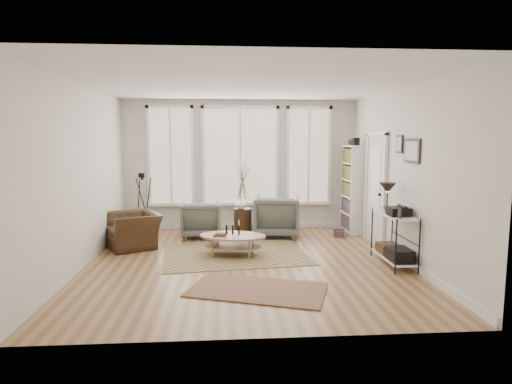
{
  "coord_description": "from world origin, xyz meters",
  "views": [
    {
      "loc": [
        -0.34,
        -6.9,
        2.04
      ],
      "look_at": [
        0.2,
        0.6,
        1.1
      ],
      "focal_mm": 30.0,
      "sensor_mm": 36.0,
      "label": 1
    }
  ],
  "objects": [
    {
      "name": "rug_runner",
      "position": [
        0.08,
        -1.34,
        0.01
      ],
      "size": [
        2.04,
        1.54,
        0.01
      ],
      "primitive_type": "cube",
      "rotation": [
        0.0,
        0.0,
        -0.33
      ],
      "color": "brown",
      "rests_on": "ground"
    },
    {
      "name": "rug_main",
      "position": [
        -0.18,
        0.5,
        0.01
      ],
      "size": [
        2.68,
        2.14,
        0.01
      ],
      "primitive_type": "cube",
      "rotation": [
        0.0,
        0.0,
        0.12
      ],
      "color": "brown",
      "rests_on": "ground"
    },
    {
      "name": "side_table",
      "position": [
        0.02,
        2.07,
        0.77
      ],
      "size": [
        0.38,
        0.38,
        1.59
      ],
      "color": "#3A2516",
      "rests_on": "ground"
    },
    {
      "name": "bay_window",
      "position": [
        0.0,
        2.71,
        1.61
      ],
      "size": [
        4.14,
        0.12,
        2.24
      ],
      "color": "tan",
      "rests_on": "ground"
    },
    {
      "name": "armchair_right",
      "position": [
        0.74,
        1.9,
        0.43
      ],
      "size": [
        1.06,
        1.08,
        0.86
      ],
      "primitive_type": "imported",
      "rotation": [
        0.0,
        0.0,
        2.98
      ],
      "color": "#62635F",
      "rests_on": "ground"
    },
    {
      "name": "accent_chair",
      "position": [
        -2.09,
        1.16,
        0.32
      ],
      "size": [
        1.29,
        1.24,
        0.65
      ],
      "primitive_type": "imported",
      "rotation": [
        0.0,
        0.0,
        -1.09
      ],
      "color": "#3A2516",
      "rests_on": "ground"
    },
    {
      "name": "room",
      "position": [
        0.02,
        0.03,
        1.43
      ],
      "size": [
        5.5,
        5.54,
        2.9
      ],
      "color": "#A0754E",
      "rests_on": "ground"
    },
    {
      "name": "low_shelf",
      "position": [
        2.38,
        -0.3,
        0.51
      ],
      "size": [
        0.38,
        1.08,
        1.3
      ],
      "color": "white",
      "rests_on": "ground"
    },
    {
      "name": "tripod_camera",
      "position": [
        -2.08,
        2.14,
        0.61
      ],
      "size": [
        0.47,
        0.47,
        1.33
      ],
      "color": "black",
      "rests_on": "ground"
    },
    {
      "name": "vase",
      "position": [
        -0.03,
        1.98,
        0.68
      ],
      "size": [
        0.27,
        0.27,
        0.22
      ],
      "primitive_type": "imported",
      "rotation": [
        0.0,
        0.0,
        -0.38
      ],
      "color": "silver",
      "rests_on": "side_table"
    },
    {
      "name": "coffee_table",
      "position": [
        -0.23,
        0.43,
        0.29
      ],
      "size": [
        1.29,
        0.97,
        0.53
      ],
      "color": "tan",
      "rests_on": "ground"
    },
    {
      "name": "wall_art",
      "position": [
        2.58,
        -0.27,
        1.88
      ],
      "size": [
        0.04,
        0.88,
        0.44
      ],
      "color": "black",
      "rests_on": "ground"
    },
    {
      "name": "door",
      "position": [
        2.57,
        1.15,
        1.12
      ],
      "size": [
        0.09,
        1.06,
        2.22
      ],
      "color": "silver",
      "rests_on": "ground"
    },
    {
      "name": "book_stack_near",
      "position": [
        2.05,
        1.8,
        0.09
      ],
      "size": [
        0.3,
        0.33,
        0.18
      ],
      "primitive_type": "cube",
      "rotation": [
        0.0,
        0.0,
        -0.3
      ],
      "color": "brown",
      "rests_on": "ground"
    },
    {
      "name": "book_stack_far",
      "position": [
        2.05,
        1.7,
        0.07
      ],
      "size": [
        0.22,
        0.25,
        0.13
      ],
      "primitive_type": "cube",
      "rotation": [
        0.0,
        0.0,
        -0.28
      ],
      "color": "brown",
      "rests_on": "ground"
    },
    {
      "name": "bookcase",
      "position": [
        2.44,
        2.23,
        0.96
      ],
      "size": [
        0.31,
        0.85,
        2.06
      ],
      "color": "white",
      "rests_on": "ground"
    },
    {
      "name": "armchair_left",
      "position": [
        -0.87,
        1.95,
        0.37
      ],
      "size": [
        0.84,
        0.86,
        0.75
      ],
      "primitive_type": "imported",
      "rotation": [
        0.0,
        0.0,
        3.2
      ],
      "color": "#62635F",
      "rests_on": "ground"
    }
  ]
}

